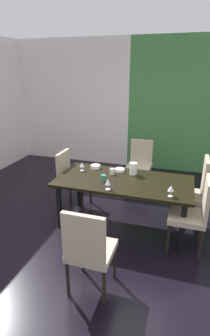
{
  "coord_description": "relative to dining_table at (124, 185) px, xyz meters",
  "views": [
    {
      "loc": [
        1.25,
        -2.87,
        2.18
      ],
      "look_at": [
        0.19,
        0.48,
        0.85
      ],
      "focal_mm": 28.0,
      "sensor_mm": 36.0,
      "label": 1
    }
  ],
  "objects": [
    {
      "name": "chair_head_far",
      "position": [
        -0.01,
        1.35,
        -0.11
      ],
      "size": [
        0.44,
        0.45,
        0.93
      ],
      "rotation": [
        0.0,
        0.0,
        3.14
      ],
      "color": "tan",
      "rests_on": "ground_plane"
    },
    {
      "name": "cup_front",
      "position": [
        -0.26,
        -0.13,
        0.12
      ],
      "size": [
        0.07,
        0.07,
        0.09
      ],
      "primitive_type": "cylinder",
      "color": "#32755D",
      "rests_on": "dining_table"
    },
    {
      "name": "wine_glass_corner",
      "position": [
        0.66,
        -0.32,
        0.18
      ],
      "size": [
        0.08,
        0.08,
        0.15
      ],
      "color": "silver",
      "rests_on": "dining_table"
    },
    {
      "name": "wine_glass_left",
      "position": [
        -0.7,
        0.16,
        0.17
      ],
      "size": [
        0.07,
        0.07,
        0.13
      ],
      "color": "silver",
      "rests_on": "dining_table"
    },
    {
      "name": "serving_bowl_rear",
      "position": [
        -0.14,
        0.3,
        0.1
      ],
      "size": [
        0.14,
        0.14,
        0.04
      ],
      "primitive_type": "cylinder",
      "color": "white",
      "rests_on": "dining_table"
    },
    {
      "name": "serving_bowl_right",
      "position": [
        -0.53,
        0.31,
        0.1
      ],
      "size": [
        0.15,
        0.15,
        0.05
      ],
      "primitive_type": "cylinder",
      "color": "white",
      "rests_on": "dining_table"
    },
    {
      "name": "garden_window_panel",
      "position": [
        0.93,
        2.57,
        0.78
      ],
      "size": [
        2.89,
        0.1,
        2.83
      ],
      "primitive_type": "cube",
      "color": "#417E40",
      "rests_on": "ground_plane"
    },
    {
      "name": "chair_head_near",
      "position": [
        -0.02,
        -1.35,
        -0.09
      ],
      "size": [
        0.44,
        0.44,
        0.98
      ],
      "color": "tan",
      "rests_on": "ground_plane"
    },
    {
      "name": "wine_glass_near_shelf",
      "position": [
        -0.12,
        -0.36,
        0.18
      ],
      "size": [
        0.07,
        0.07,
        0.14
      ],
      "color": "silver",
      "rests_on": "dining_table"
    },
    {
      "name": "pitcher_near_window",
      "position": [
        0.08,
        0.25,
        0.17
      ],
      "size": [
        0.12,
        0.11,
        0.18
      ],
      "color": "white",
      "rests_on": "dining_table"
    },
    {
      "name": "dining_table",
      "position": [
        0.0,
        0.0,
        0.0
      ],
      "size": [
        1.9,
        0.93,
        0.72
      ],
      "color": "black",
      "rests_on": "ground_plane"
    },
    {
      "name": "chair_right_far",
      "position": [
        0.97,
        0.3,
        -0.07
      ],
      "size": [
        0.44,
        0.44,
        1.04
      ],
      "rotation": [
        0.0,
        0.0,
        1.57
      ],
      "color": "tan",
      "rests_on": "ground_plane"
    },
    {
      "name": "ground_plane",
      "position": [
        -0.48,
        -0.45,
        -0.65
      ],
      "size": [
        5.7,
        6.13,
        0.02
      ],
      "primitive_type": "cube",
      "color": "black"
    },
    {
      "name": "back_panel_interior",
      "position": [
        -1.92,
        2.57,
        0.78
      ],
      "size": [
        2.81,
        0.1,
        2.83
      ],
      "primitive_type": "cube",
      "color": "silver",
      "rests_on": "ground_plane"
    },
    {
      "name": "cup_south",
      "position": [
        -0.22,
        0.15,
        0.12
      ],
      "size": [
        0.07,
        0.07,
        0.09
      ],
      "primitive_type": "cylinder",
      "color": "silver",
      "rests_on": "dining_table"
    },
    {
      "name": "chair_right_near",
      "position": [
        0.97,
        -0.3,
        -0.09
      ],
      "size": [
        0.44,
        0.44,
        0.99
      ],
      "rotation": [
        0.0,
        0.0,
        1.57
      ],
      "color": "tan",
      "rests_on": "ground_plane"
    },
    {
      "name": "chair_left_far",
      "position": [
        -0.96,
        0.3,
        -0.11
      ],
      "size": [
        0.45,
        0.44,
        0.94
      ],
      "rotation": [
        0.0,
        0.0,
        -1.57
      ],
      "color": "tan",
      "rests_on": "ground_plane"
    }
  ]
}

